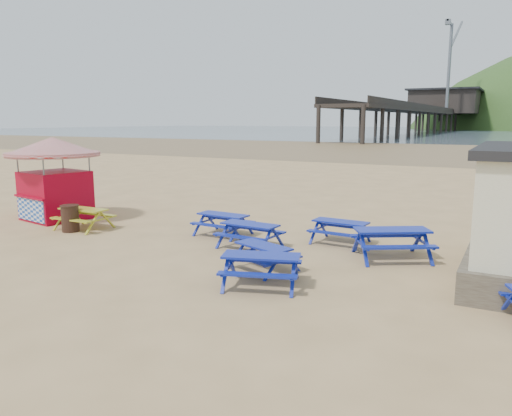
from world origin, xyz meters
The scene contains 13 objects.
ground centered at (0.00, 0.00, 0.00)m, with size 400.00×400.00×0.00m, color tan.
wet_sand centered at (0.00, 55.00, 0.00)m, with size 400.00×400.00×0.00m, color olive.
sea centered at (0.00, 170.00, 0.01)m, with size 400.00×400.00×0.00m, color #41525E.
picnic_table_blue_a centered at (-0.70, 1.47, 0.35)m, with size 1.78×1.47×0.71m.
picnic_table_blue_b centered at (3.06, 2.21, 0.35)m, with size 1.74×1.44×0.70m.
picnic_table_blue_c centered at (4.85, 1.19, 0.42)m, with size 2.51×2.38×0.83m.
picnic_table_blue_d centered at (2.24, -1.36, 0.33)m, with size 1.88×1.69×0.65m.
picnic_table_blue_e centered at (2.75, -2.48, 0.37)m, with size 2.10×1.88×0.73m.
picnic_table_yellow centered at (-5.45, -0.01, 0.36)m, with size 1.74×1.41×0.73m.
ice_cream_kiosk centered at (-7.72, 0.79, 1.96)m, with size 4.04×4.04×3.11m.
litter_bin centered at (-5.56, -0.50, 0.46)m, with size 0.62×0.62×0.91m.
pier centered at (-17.99, 178.23, 5.46)m, with size 24.00×220.00×39.29m.
picnic_table_blue_g centered at (0.84, 0.48, 0.36)m, with size 1.81×1.50×0.72m.
Camera 1 is at (7.76, -12.18, 3.74)m, focal length 35.00 mm.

